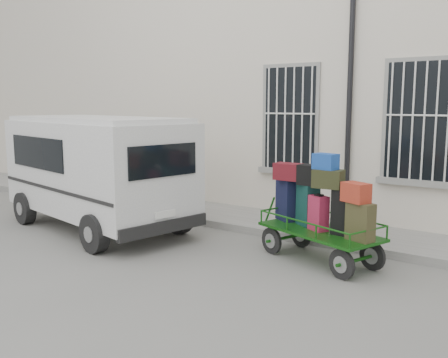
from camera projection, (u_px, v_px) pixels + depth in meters
ground at (228, 255)px, 8.57m from camera, size 80.00×80.00×0.00m
building at (352, 87)px, 12.57m from camera, size 24.00×5.15×6.00m
sidewalk at (288, 225)px, 10.34m from camera, size 24.00×1.70×0.15m
luggage_cart at (320, 208)px, 8.12m from camera, size 2.43×1.55×1.79m
van at (97, 165)px, 10.19m from camera, size 4.85×2.75×2.31m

